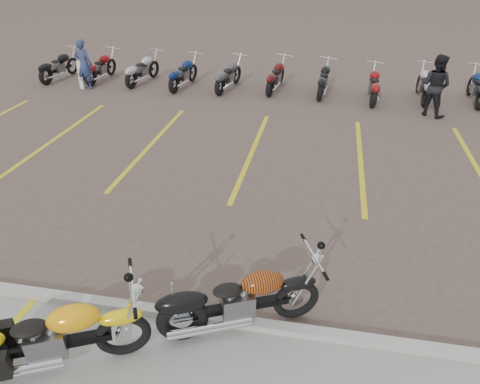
% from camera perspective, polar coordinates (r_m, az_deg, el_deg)
% --- Properties ---
extents(ground, '(100.00, 100.00, 0.00)m').
position_cam_1_polar(ground, '(8.51, -3.09, -5.87)').
color(ground, brown).
rests_on(ground, ground).
extents(curb, '(60.00, 0.18, 0.12)m').
position_cam_1_polar(curb, '(6.98, -7.12, -14.61)').
color(curb, '#ADAAA3').
rests_on(curb, ground).
extents(parking_stripes, '(38.00, 5.50, 0.01)m').
position_cam_1_polar(parking_stripes, '(11.95, 1.47, 4.89)').
color(parking_stripes, gold).
rests_on(parking_stripes, ground).
extents(yellow_cruiser, '(2.24, 1.20, 1.00)m').
position_cam_1_polar(yellow_cruiser, '(6.44, -22.56, -16.32)').
color(yellow_cruiser, black).
rests_on(yellow_cruiser, ground).
extents(flame_cruiser, '(2.14, 1.10, 0.94)m').
position_cam_1_polar(flame_cruiser, '(6.51, -0.50, -13.32)').
color(flame_cruiser, black).
rests_on(flame_cruiser, ground).
extents(person_a, '(0.67, 0.47, 1.74)m').
position_cam_1_polar(person_a, '(17.94, -18.53, 14.55)').
color(person_a, navy).
rests_on(person_a, ground).
extents(person_b, '(1.14, 1.09, 1.84)m').
position_cam_1_polar(person_b, '(15.43, 22.74, 11.88)').
color(person_b, black).
rests_on(person_b, ground).
extents(bollard, '(0.15, 0.15, 1.00)m').
position_cam_1_polar(bollard, '(18.07, -18.82, 13.39)').
color(bollard, white).
rests_on(bollard, ground).
extents(bg_bike_row, '(18.99, 2.05, 1.10)m').
position_cam_1_polar(bg_bike_row, '(16.65, 7.08, 13.62)').
color(bg_bike_row, black).
rests_on(bg_bike_row, ground).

